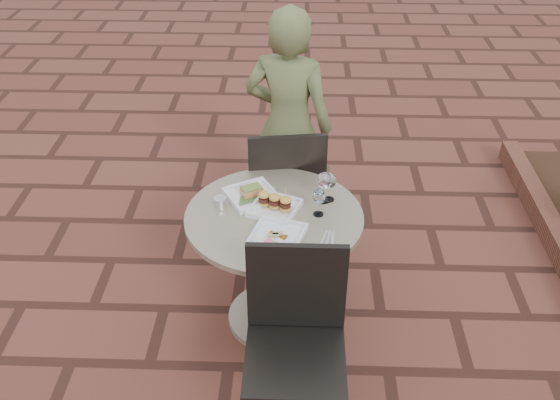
{
  "coord_description": "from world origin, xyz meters",
  "views": [
    {
      "loc": [
        -0.07,
        -2.59,
        2.56
      ],
      "look_at": [
        -0.16,
        -0.06,
        0.82
      ],
      "focal_mm": 40.0,
      "sensor_mm": 36.0,
      "label": 1
    }
  ],
  "objects_px": {
    "plate_salmon": "(252,195)",
    "plate_tuna": "(278,235)",
    "cafe_table": "(274,253)",
    "chair_far": "(285,184)",
    "chair_near": "(296,328)",
    "diner": "(288,127)",
    "plate_sliders": "(275,205)"
  },
  "relations": [
    {
      "from": "chair_far",
      "to": "chair_near",
      "type": "xyz_separation_m",
      "value": [
        0.08,
        -1.16,
        0.0
      ]
    },
    {
      "from": "plate_sliders",
      "to": "plate_tuna",
      "type": "height_order",
      "value": "plate_sliders"
    },
    {
      "from": "plate_salmon",
      "to": "plate_tuna",
      "type": "bearing_deg",
      "value": -66.04
    },
    {
      "from": "plate_tuna",
      "to": "plate_salmon",
      "type": "bearing_deg",
      "value": 113.96
    },
    {
      "from": "chair_near",
      "to": "cafe_table",
      "type": "bearing_deg",
      "value": 101.46
    },
    {
      "from": "diner",
      "to": "chair_near",
      "type": "bearing_deg",
      "value": 107.36
    },
    {
      "from": "chair_far",
      "to": "plate_salmon",
      "type": "distance_m",
      "value": 0.49
    },
    {
      "from": "chair_near",
      "to": "plate_salmon",
      "type": "height_order",
      "value": "chair_near"
    },
    {
      "from": "chair_near",
      "to": "chair_far",
      "type": "bearing_deg",
      "value": 93.91
    },
    {
      "from": "plate_salmon",
      "to": "chair_far",
      "type": "bearing_deg",
      "value": 68.15
    },
    {
      "from": "chair_near",
      "to": "diner",
      "type": "distance_m",
      "value": 1.5
    },
    {
      "from": "cafe_table",
      "to": "chair_far",
      "type": "relative_size",
      "value": 0.97
    },
    {
      "from": "chair_far",
      "to": "plate_salmon",
      "type": "height_order",
      "value": "chair_far"
    },
    {
      "from": "plate_tuna",
      "to": "chair_far",
      "type": "bearing_deg",
      "value": 88.62
    },
    {
      "from": "chair_near",
      "to": "plate_tuna",
      "type": "bearing_deg",
      "value": 103.1
    },
    {
      "from": "plate_salmon",
      "to": "plate_sliders",
      "type": "xyz_separation_m",
      "value": [
        0.12,
        -0.11,
        0.01
      ]
    },
    {
      "from": "chair_near",
      "to": "plate_salmon",
      "type": "distance_m",
      "value": 0.81
    },
    {
      "from": "plate_salmon",
      "to": "plate_tuna",
      "type": "relative_size",
      "value": 1.11
    },
    {
      "from": "chair_far",
      "to": "chair_near",
      "type": "bearing_deg",
      "value": 86.03
    },
    {
      "from": "cafe_table",
      "to": "plate_tuna",
      "type": "height_order",
      "value": "plate_tuna"
    },
    {
      "from": "diner",
      "to": "plate_sliders",
      "type": "bearing_deg",
      "value": 101.39
    },
    {
      "from": "plate_salmon",
      "to": "plate_sliders",
      "type": "relative_size",
      "value": 1.12
    },
    {
      "from": "cafe_table",
      "to": "chair_far",
      "type": "xyz_separation_m",
      "value": [
        0.04,
        0.56,
        0.07
      ]
    },
    {
      "from": "chair_far",
      "to": "diner",
      "type": "bearing_deg",
      "value": -99.27
    },
    {
      "from": "cafe_table",
      "to": "plate_tuna",
      "type": "bearing_deg",
      "value": -82.36
    },
    {
      "from": "plate_sliders",
      "to": "chair_far",
      "type": "bearing_deg",
      "value": 85.48
    },
    {
      "from": "chair_near",
      "to": "diner",
      "type": "xyz_separation_m",
      "value": [
        -0.07,
        1.49,
        0.21
      ]
    },
    {
      "from": "chair_far",
      "to": "diner",
      "type": "relative_size",
      "value": 0.61
    },
    {
      "from": "diner",
      "to": "plate_tuna",
      "type": "xyz_separation_m",
      "value": [
        -0.03,
        -1.08,
        -0.01
      ]
    },
    {
      "from": "chair_far",
      "to": "chair_near",
      "type": "distance_m",
      "value": 1.16
    },
    {
      "from": "plate_salmon",
      "to": "plate_sliders",
      "type": "height_order",
      "value": "plate_sliders"
    },
    {
      "from": "diner",
      "to": "plate_salmon",
      "type": "bearing_deg",
      "value": 91.59
    }
  ]
}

